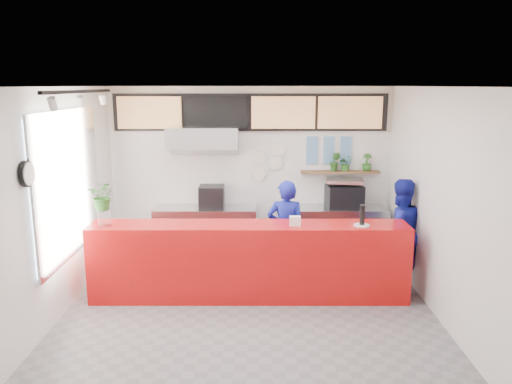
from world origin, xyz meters
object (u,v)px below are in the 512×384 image
at_px(staff_center, 286,231).
at_px(panini_oven, 212,197).
at_px(service_counter, 249,261).
at_px(espresso_machine, 344,196).
at_px(staff_right, 399,232).
at_px(pepper_mill, 362,215).

bearing_deg(staff_center, panini_oven, -38.14).
distance_m(service_counter, staff_center, 0.89).
relative_size(panini_oven, staff_center, 0.27).
bearing_deg(panini_oven, staff_center, -43.25).
distance_m(espresso_machine, staff_right, 1.43).
height_order(panini_oven, staff_right, staff_right).
xyz_separation_m(service_counter, pepper_mill, (1.58, -0.08, 0.71)).
bearing_deg(service_counter, panini_oven, 110.80).
bearing_deg(espresso_machine, staff_center, -138.54).
xyz_separation_m(service_counter, staff_center, (0.56, 0.64, 0.25)).
distance_m(panini_oven, staff_center, 1.73).
relative_size(espresso_machine, pepper_mill, 2.17).
xyz_separation_m(espresso_machine, staff_right, (0.63, -1.25, -0.27)).
relative_size(service_counter, staff_center, 2.80).
bearing_deg(espresso_machine, service_counter, -137.84).
relative_size(staff_right, pepper_mill, 5.79).
bearing_deg(pepper_mill, panini_oven, 140.26).
height_order(service_counter, panini_oven, panini_oven).
xyz_separation_m(service_counter, staff_right, (2.28, 0.55, 0.27)).
bearing_deg(service_counter, espresso_machine, 47.44).
xyz_separation_m(staff_right, pepper_mill, (-0.71, -0.63, 0.43)).
bearing_deg(staff_center, pepper_mill, 149.41).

